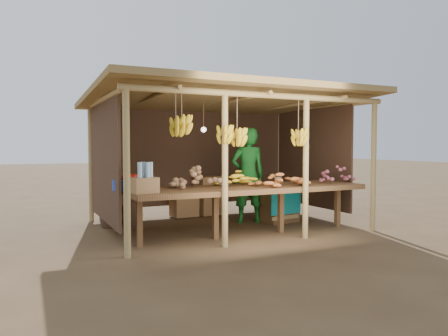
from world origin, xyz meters
name	(u,v)px	position (x,y,z in m)	size (l,w,h in m)	color
ground	(224,226)	(0.00, 0.00, 0.00)	(60.00, 60.00, 0.00)	brown
stall_structure	(222,120)	(-0.07, -0.07, 1.91)	(4.70, 3.50, 2.43)	tan
counter	(249,190)	(0.00, -0.95, 0.74)	(3.90, 1.05, 0.80)	brown
potato_heap	(199,176)	(-0.84, -0.85, 0.98)	(0.91, 0.54, 0.36)	#99714F
sweet_potato_heap	(281,175)	(0.52, -1.07, 0.98)	(0.92, 0.55, 0.36)	#C66E33
onion_heap	(336,173)	(1.68, -1.03, 0.98)	(0.73, 0.44, 0.35)	#A65061
banana_pile	(236,175)	(-0.11, -0.72, 0.97)	(0.59, 0.35, 0.35)	yellow
tomato_basin	(128,184)	(-1.90, -0.69, 0.90)	(0.45, 0.45, 0.23)	navy
bottle_box	(145,181)	(-1.78, -1.18, 0.96)	(0.37, 0.30, 0.43)	olive
vendor	(248,175)	(0.55, 0.11, 0.89)	(0.65, 0.43, 1.79)	#176821
tarp_crate	(277,203)	(1.11, -0.04, 0.36)	(0.82, 0.74, 0.87)	brown
carton_stack	(201,199)	(0.04, 1.20, 0.35)	(1.09, 0.45, 0.79)	olive
burlap_sacks	(121,213)	(-1.70, 0.73, 0.24)	(0.78, 0.41, 0.55)	#493122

